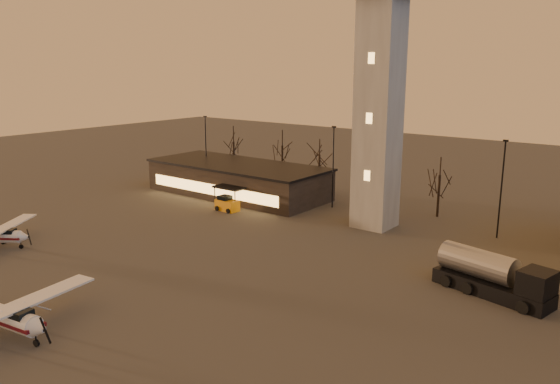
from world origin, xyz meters
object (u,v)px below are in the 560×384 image
object	(u,v)px
control_tower	(380,75)
fuel_truck	(492,278)
terminal	(238,179)
cessna_front	(11,322)
service_cart	(227,205)
cessna_rear	(0,238)

from	to	relation	value
control_tower	fuel_truck	xyz separation A→B (m)	(15.96, -10.90, -15.01)
control_tower	fuel_truck	size ratio (longest dim) A/B	3.49
terminal	cessna_front	world-z (taller)	terminal
cessna_front	service_cart	bearing A→B (deg)	100.26
fuel_truck	service_cart	bearing A→B (deg)	-177.35
fuel_truck	service_cart	size ratio (longest dim) A/B	3.20
terminal	service_cart	size ratio (longest dim) A/B	8.69
control_tower	fuel_truck	distance (m)	24.47
service_cart	terminal	bearing A→B (deg)	125.12
terminal	service_cart	world-z (taller)	terminal
terminal	service_cart	distance (m)	8.62
service_cart	cessna_rear	bearing A→B (deg)	-106.10
fuel_truck	service_cart	xyz separation A→B (m)	(-33.31, 5.76, -0.63)
service_cart	cessna_front	bearing A→B (deg)	-69.27
fuel_truck	cessna_front	bearing A→B (deg)	-118.22
cessna_front	service_cart	world-z (taller)	cessna_front
cessna_rear	service_cart	distance (m)	24.97
cessna_front	terminal	bearing A→B (deg)	103.15
cessna_rear	control_tower	bearing A→B (deg)	15.26
cessna_rear	terminal	bearing A→B (deg)	50.53
cessna_front	fuel_truck	distance (m)	34.45
terminal	cessna_rear	world-z (taller)	terminal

